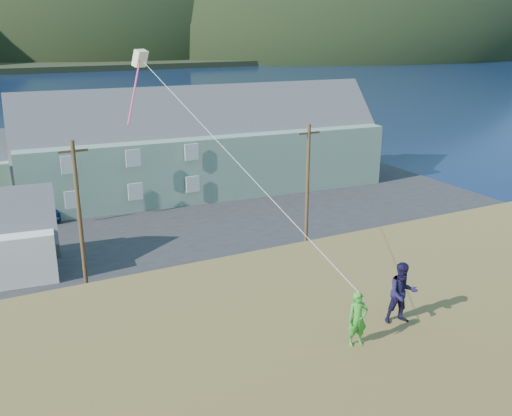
{
  "coord_description": "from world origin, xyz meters",
  "views": [
    {
      "loc": [
        -5.66,
        -29.88,
        15.14
      ],
      "look_at": [
        3.26,
        -12.36,
        8.8
      ],
      "focal_mm": 40.0,
      "sensor_mm": 36.0,
      "label": 1
    }
  ],
  "objects": [
    {
      "name": "kite_flyer_navy",
      "position": [
        4.38,
        -19.05,
        8.09
      ],
      "size": [
        1.02,
        0.9,
        1.78
      ],
      "primitive_type": "imported",
      "rotation": [
        0.0,
        0.0,
        -0.3
      ],
      "color": "#161335",
      "rests_on": "hillside"
    },
    {
      "name": "utility_poles",
      "position": [
        -2.83,
        1.5,
        4.74
      ],
      "size": [
        34.8,
        0.24,
        9.71
      ],
      "color": "#47331E",
      "rests_on": "waterfront_lot"
    },
    {
      "name": "kite_flyer_green",
      "position": [
        2.58,
        -19.45,
        7.94
      ],
      "size": [
        0.6,
        0.46,
        1.48
      ],
      "primitive_type": "imported",
      "rotation": [
        0.0,
        0.0,
        -0.21
      ],
      "color": "green",
      "rests_on": "hillside"
    },
    {
      "name": "lodge",
      "position": [
        13.87,
        19.32,
        4.55
      ],
      "size": [
        34.3,
        12.11,
        11.83
      ],
      "rotation": [
        0.0,
        0.0,
        -0.08
      ],
      "color": "gray",
      "rests_on": "waterfront_lot"
    },
    {
      "name": "ground",
      "position": [
        0.0,
        0.0,
        0.0
      ],
      "size": [
        900.0,
        900.0,
        0.0
      ],
      "primitive_type": "plane",
      "color": "#0A1638",
      "rests_on": "ground"
    },
    {
      "name": "waterfront_lot",
      "position": [
        0.0,
        17.0,
        0.06
      ],
      "size": [
        72.0,
        36.0,
        0.12
      ],
      "primitive_type": "cube",
      "color": "#28282B",
      "rests_on": "ground"
    },
    {
      "name": "grass_strip",
      "position": [
        0.0,
        -2.0,
        0.05
      ],
      "size": [
        110.0,
        8.0,
        0.1
      ],
      "primitive_type": "cube",
      "color": "#4C3D19",
      "rests_on": "ground"
    },
    {
      "name": "far_hills",
      "position": [
        35.59,
        279.38,
        2.0
      ],
      "size": [
        760.0,
        265.0,
        143.0
      ],
      "color": "black",
      "rests_on": "ground"
    },
    {
      "name": "shed_palegreen_far",
      "position": [
        -1.58,
        27.46,
        2.72
      ],
      "size": [
        11.09,
        6.98,
        7.12
      ],
      "rotation": [
        0.0,
        0.0,
        0.1
      ],
      "color": "gray",
      "rests_on": "waterfront_lot"
    },
    {
      "name": "kite_rig",
      "position": [
        -0.2,
        -10.83,
        13.82
      ],
      "size": [
        2.01,
        4.79,
        10.81
      ],
      "color": "#FCFDC0",
      "rests_on": "ground"
    }
  ]
}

